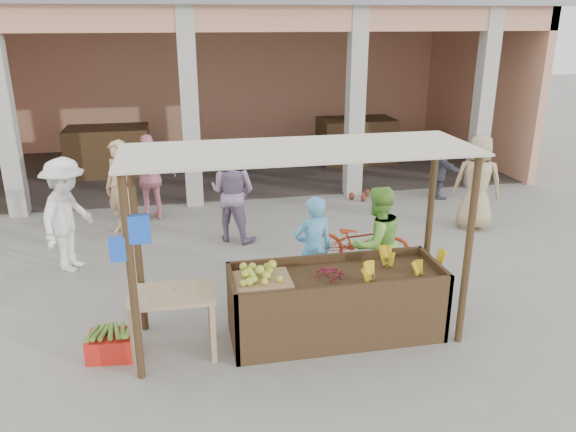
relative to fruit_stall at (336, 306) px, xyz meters
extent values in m
plane|color=gray|center=(-0.50, 0.00, -0.40)|extent=(60.00, 60.00, 0.00)
cube|color=tan|center=(-0.50, 11.40, 1.60)|extent=(14.00, 0.20, 4.00)
cube|color=tan|center=(6.40, 8.50, 1.60)|extent=(0.20, 6.00, 4.00)
cube|color=tan|center=(-0.50, 5.65, 3.35)|extent=(14.00, 0.30, 0.50)
cube|color=slate|center=(-0.50, 8.50, 3.70)|extent=(14.40, 6.40, 0.20)
cube|color=#B7B3A8|center=(-5.00, 5.65, 1.60)|extent=(0.35, 0.35, 4.00)
cube|color=#B7B3A8|center=(-1.50, 5.65, 1.60)|extent=(0.35, 0.35, 4.00)
cube|color=#B7B3A8|center=(2.00, 5.65, 1.60)|extent=(0.35, 0.35, 4.00)
cube|color=#B7B3A8|center=(5.00, 5.65, 1.60)|extent=(0.35, 0.35, 4.00)
cube|color=#44311B|center=(-3.50, 8.50, 0.20)|extent=(2.00, 1.20, 1.20)
cube|color=#44311B|center=(3.00, 8.50, 0.20)|extent=(2.00, 1.20, 1.20)
cube|color=#44311B|center=(0.00, 0.00, 0.00)|extent=(2.60, 0.95, 0.80)
cylinder|color=#44311B|center=(-2.35, -0.45, 0.78)|extent=(0.09, 0.09, 2.35)
cylinder|color=#44311B|center=(1.45, -0.45, 0.78)|extent=(0.09, 0.09, 2.35)
cylinder|color=#44311B|center=(-2.35, 0.60, 0.78)|extent=(0.09, 0.09, 2.35)
cylinder|color=#44311B|center=(1.45, 0.60, 0.78)|extent=(0.09, 0.09, 2.35)
cube|color=beige|center=(-0.45, 0.08, 1.97)|extent=(4.00, 1.35, 0.03)
cube|color=blue|center=(-2.23, -0.45, 1.35)|extent=(0.22, 0.08, 0.30)
cube|color=blue|center=(-2.45, -0.45, 1.15)|extent=(0.18, 0.07, 0.26)
cube|color=#9C7750|center=(-0.91, -0.02, 0.43)|extent=(0.66, 0.58, 0.06)
ellipsoid|color=yellow|center=(-0.91, -0.02, 0.52)|extent=(0.57, 0.50, 0.12)
ellipsoid|color=maroon|center=(-0.12, -0.01, 0.48)|extent=(0.48, 0.39, 0.15)
cube|color=tan|center=(-1.97, -0.04, 0.37)|extent=(0.98, 0.66, 0.04)
cube|color=tan|center=(-2.41, -0.31, -0.02)|extent=(0.06, 0.06, 0.75)
cube|color=tan|center=(-1.53, -0.31, -0.02)|extent=(0.06, 0.06, 0.75)
cube|color=tan|center=(-2.41, 0.24, -0.02)|extent=(0.06, 0.06, 0.75)
cube|color=tan|center=(-1.53, 0.24, -0.02)|extent=(0.06, 0.06, 0.75)
cube|color=red|center=(-2.69, 0.03, -0.26)|extent=(0.59, 0.45, 0.29)
ellipsoid|color=maroon|center=(2.09, 5.10, -0.07)|extent=(0.48, 0.48, 0.65)
ellipsoid|color=maroon|center=(2.47, 5.15, -0.07)|extent=(0.48, 0.48, 0.65)
ellipsoid|color=maroon|center=(2.28, 5.42, -0.07)|extent=(0.48, 0.48, 0.65)
ellipsoid|color=maroon|center=(1.87, 5.26, -0.07)|extent=(0.48, 0.48, 0.65)
imported|color=#5CBAF0|center=(-0.07, 0.92, 0.42)|extent=(0.67, 0.53, 1.64)
imported|color=#89D64E|center=(0.81, 0.84, 0.47)|extent=(0.94, 0.71, 1.73)
imported|color=maroon|center=(0.94, 1.91, 0.04)|extent=(1.11, 1.78, 0.88)
imported|color=white|center=(-3.53, 2.70, 0.57)|extent=(1.05, 1.39, 1.94)
imported|color=pink|center=(-2.34, 4.86, 0.50)|extent=(1.18, 0.85, 1.80)
imported|color=tan|center=(3.60, 3.16, 0.58)|extent=(1.11, 0.92, 1.97)
imported|color=#484A55|center=(3.81, 5.10, 0.34)|extent=(0.69, 1.41, 1.47)
imported|color=tan|center=(-2.86, 4.15, 0.50)|extent=(0.84, 0.83, 1.81)
imported|color=gray|center=(-0.90, 3.46, 0.56)|extent=(1.08, 0.97, 1.93)
camera|label=1|loc=(-1.80, -5.94, 3.37)|focal=35.00mm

